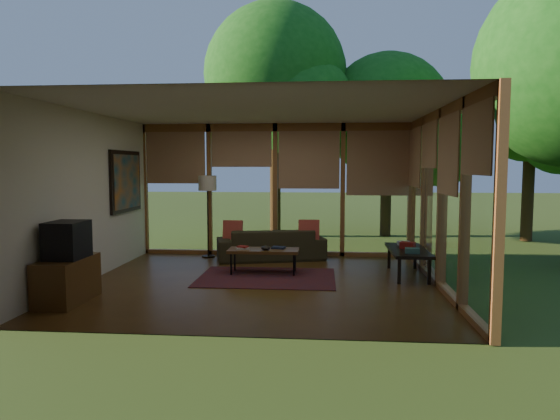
# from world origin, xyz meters

# --- Properties ---
(floor) EXTENTS (5.50, 5.50, 0.00)m
(floor) POSITION_xyz_m (0.00, 0.00, 0.00)
(floor) COLOR brown
(floor) RESTS_ON ground
(ceiling) EXTENTS (5.50, 5.50, 0.00)m
(ceiling) POSITION_xyz_m (0.00, 0.00, 2.70)
(ceiling) COLOR silver
(ceiling) RESTS_ON ground
(wall_left) EXTENTS (0.04, 5.00, 2.70)m
(wall_left) POSITION_xyz_m (-2.75, 0.00, 1.35)
(wall_left) COLOR silver
(wall_left) RESTS_ON ground
(wall_front) EXTENTS (5.50, 0.04, 2.70)m
(wall_front) POSITION_xyz_m (0.00, -2.50, 1.35)
(wall_front) COLOR silver
(wall_front) RESTS_ON ground
(window_wall_back) EXTENTS (5.50, 0.12, 2.70)m
(window_wall_back) POSITION_xyz_m (0.00, 2.50, 1.35)
(window_wall_back) COLOR #9B6030
(window_wall_back) RESTS_ON ground
(window_wall_right) EXTENTS (0.12, 5.00, 2.70)m
(window_wall_right) POSITION_xyz_m (2.75, 0.00, 1.35)
(window_wall_right) COLOR #9B6030
(window_wall_right) RESTS_ON ground
(exterior_lawn) EXTENTS (40.00, 40.00, 0.00)m
(exterior_lawn) POSITION_xyz_m (8.00, 8.00, -0.01)
(exterior_lawn) COLOR #36521E
(exterior_lawn) RESTS_ON ground
(tree_nw) EXTENTS (3.68, 3.68, 6.02)m
(tree_nw) POSITION_xyz_m (-0.27, 5.40, 4.17)
(tree_nw) COLOR #3E2C16
(tree_nw) RESTS_ON ground
(tree_ne) EXTENTS (3.27, 3.27, 4.78)m
(tree_ne) POSITION_xyz_m (2.63, 5.68, 3.13)
(tree_ne) COLOR #3E2C16
(tree_ne) RESTS_ON ground
(tree_far) EXTENTS (2.79, 2.79, 4.72)m
(tree_far) POSITION_xyz_m (5.99, 5.00, 3.31)
(tree_far) COLOR #3E2C16
(tree_far) RESTS_ON ground
(rug) EXTENTS (2.23, 1.58, 0.01)m
(rug) POSITION_xyz_m (0.06, 0.37, 0.01)
(rug) COLOR maroon
(rug) RESTS_ON floor
(sofa) EXTENTS (2.23, 1.32, 0.61)m
(sofa) POSITION_xyz_m (-0.04, 2.00, 0.31)
(sofa) COLOR #322D19
(sofa) RESTS_ON floor
(pillow_left) EXTENTS (0.38, 0.20, 0.40)m
(pillow_left) POSITION_xyz_m (-0.79, 1.95, 0.57)
(pillow_left) COLOR maroon
(pillow_left) RESTS_ON sofa
(pillow_right) EXTENTS (0.41, 0.22, 0.42)m
(pillow_right) POSITION_xyz_m (0.71, 1.95, 0.58)
(pillow_right) COLOR maroon
(pillow_right) RESTS_ON sofa
(ct_book_lower) EXTENTS (0.25, 0.21, 0.03)m
(ct_book_lower) POSITION_xyz_m (-0.38, 0.62, 0.44)
(ct_book_lower) COLOR #B1ABA1
(ct_book_lower) RESTS_ON coffee_table
(ct_book_upper) EXTENTS (0.21, 0.19, 0.03)m
(ct_book_upper) POSITION_xyz_m (-0.38, 0.62, 0.47)
(ct_book_upper) COLOR maroon
(ct_book_upper) RESTS_ON coffee_table
(ct_book_side) EXTENTS (0.25, 0.21, 0.03)m
(ct_book_side) POSITION_xyz_m (0.22, 0.75, 0.44)
(ct_book_side) COLOR #161D31
(ct_book_side) RESTS_ON coffee_table
(ct_bowl) EXTENTS (0.16, 0.16, 0.07)m
(ct_bowl) POSITION_xyz_m (0.02, 0.57, 0.46)
(ct_bowl) COLOR black
(ct_bowl) RESTS_ON coffee_table
(media_cabinet) EXTENTS (0.50, 1.00, 0.60)m
(media_cabinet) POSITION_xyz_m (-2.47, -1.33, 0.30)
(media_cabinet) COLOR brown
(media_cabinet) RESTS_ON floor
(television) EXTENTS (0.45, 0.55, 0.50)m
(television) POSITION_xyz_m (-2.45, -1.33, 0.85)
(television) COLOR black
(television) RESTS_ON media_cabinet
(console_book_a) EXTENTS (0.24, 0.19, 0.08)m
(console_book_a) POSITION_xyz_m (2.40, 0.31, 0.50)
(console_book_a) COLOR #355D56
(console_book_a) RESTS_ON side_console
(console_book_b) EXTENTS (0.28, 0.25, 0.11)m
(console_book_b) POSITION_xyz_m (2.40, 0.76, 0.51)
(console_book_b) COLOR maroon
(console_book_b) RESTS_ON side_console
(console_book_c) EXTENTS (0.24, 0.18, 0.06)m
(console_book_c) POSITION_xyz_m (2.40, 1.16, 0.49)
(console_book_c) COLOR #B1ABA1
(console_book_c) RESTS_ON side_console
(floor_lamp) EXTENTS (0.36, 0.36, 1.65)m
(floor_lamp) POSITION_xyz_m (-1.33, 2.13, 1.41)
(floor_lamp) COLOR black
(floor_lamp) RESTS_ON floor
(coffee_table) EXTENTS (1.20, 0.50, 0.43)m
(coffee_table) POSITION_xyz_m (-0.03, 0.67, 0.39)
(coffee_table) COLOR brown
(coffee_table) RESTS_ON floor
(side_console) EXTENTS (0.60, 1.40, 0.46)m
(side_console) POSITION_xyz_m (2.40, 0.71, 0.41)
(side_console) COLOR black
(side_console) RESTS_ON floor
(wall_painting) EXTENTS (0.06, 1.35, 1.15)m
(wall_painting) POSITION_xyz_m (-2.71, 1.40, 1.55)
(wall_painting) COLOR black
(wall_painting) RESTS_ON wall_left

